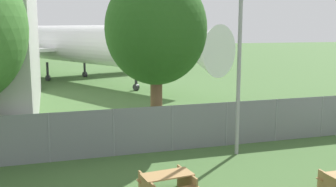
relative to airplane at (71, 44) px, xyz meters
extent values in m
cylinder|color=gray|center=(-2.45, -25.53, -2.64)|extent=(0.07, 0.07, 2.00)
cylinder|color=gray|center=(0.10, -25.53, -2.64)|extent=(0.07, 0.07, 2.00)
cylinder|color=gray|center=(2.64, -25.53, -2.64)|extent=(0.07, 0.07, 2.00)
cylinder|color=gray|center=(5.19, -25.53, -2.64)|extent=(0.07, 0.07, 2.00)
cylinder|color=gray|center=(7.73, -25.53, -2.64)|extent=(0.07, 0.07, 2.00)
cylinder|color=gray|center=(10.28, -25.53, -2.64)|extent=(0.07, 0.07, 2.00)
cube|color=slate|center=(5.19, -25.53, -2.64)|extent=(56.00, 0.01, 2.00)
cylinder|color=white|center=(0.20, -0.38, 0.05)|extent=(17.18, 27.61, 3.64)
cone|color=white|center=(8.05, -14.92, 0.05)|extent=(4.93, 4.93, 3.64)
cone|color=white|center=(-7.87, 14.57, 0.05)|extent=(5.05, 5.56, 3.28)
cube|color=white|center=(6.93, 4.93, -0.50)|extent=(13.84, 8.47, 0.30)
cylinder|color=#939399|center=(5.03, 4.27, -1.47)|extent=(3.00, 3.66, 1.64)
cylinder|color=#939399|center=(-6.33, -1.86, -1.47)|extent=(3.00, 3.66, 1.64)
cube|color=white|center=(-6.35, 11.77, 4.60)|extent=(1.77, 3.00, 5.46)
cube|color=white|center=(-6.27, 11.61, 0.41)|extent=(8.43, 6.37, 0.20)
cylinder|color=#2D2D33|center=(4.74, -8.79, -2.71)|extent=(0.24, 0.24, 1.87)
cylinder|color=#2D2D33|center=(4.74, -8.79, -3.36)|extent=(0.53, 0.64, 0.56)
cylinder|color=#2D2D33|center=(1.43, 1.96, -2.71)|extent=(0.24, 0.24, 1.87)
cylinder|color=#2D2D33|center=(1.43, 1.96, -3.36)|extent=(0.53, 0.64, 0.56)
cylinder|color=#2D2D33|center=(-2.42, -0.12, -2.71)|extent=(0.24, 0.24, 1.87)
cylinder|color=#2D2D33|center=(-2.42, -0.12, -3.36)|extent=(0.53, 0.64, 0.56)
cube|color=#A37A47|center=(1.05, -30.00, -2.90)|extent=(1.65, 0.93, 0.04)
cube|color=#A37A47|center=(0.99, -29.44, -3.20)|extent=(1.60, 0.45, 0.04)
cube|color=#A37A47|center=(1.74, -29.92, -3.27)|extent=(0.22, 1.40, 0.74)
cylinder|color=brown|center=(2.49, -23.49, -2.03)|extent=(0.57, 0.57, 3.22)
ellipsoid|color=#28561E|center=(2.49, -23.49, 1.58)|extent=(4.71, 4.71, 5.18)
cylinder|color=#99999E|center=(5.11, -26.73, 0.41)|extent=(0.16, 0.16, 8.11)
camera|label=1|loc=(-2.35, -41.16, 1.62)|focal=42.00mm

